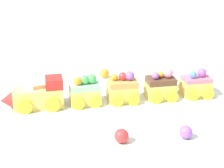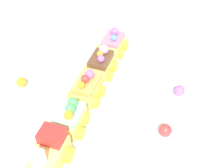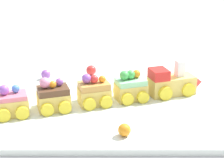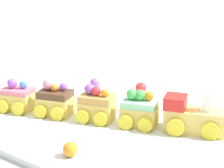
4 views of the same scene
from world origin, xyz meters
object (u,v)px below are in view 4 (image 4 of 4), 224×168
object	(u,v)px
cake_car_mint	(139,111)
gumball_purple	(95,83)
cake_train_locomotive	(198,119)
cake_car_caramel	(97,107)
gumball_orange	(70,149)
cake_car_strawberry	(18,99)
gumball_red	(141,88)
cake_car_chocolate	(55,102)

from	to	relation	value
cake_car_mint	gumball_purple	world-z (taller)	cake_car_mint
cake_train_locomotive	cake_car_caramel	size ratio (longest dim) A/B	1.67
gumball_orange	cake_car_mint	bearing A→B (deg)	83.68
cake_train_locomotive	cake_car_strawberry	world-z (taller)	cake_train_locomotive
cake_car_strawberry	gumball_orange	bearing A→B (deg)	-39.62
gumball_red	cake_car_caramel	bearing A→B (deg)	-85.08
cake_car_strawberry	cake_car_chocolate	bearing A→B (deg)	0.04
gumball_purple	gumball_red	bearing A→B (deg)	14.66
cake_car_chocolate	gumball_red	distance (m)	0.22
gumball_red	gumball_orange	bearing A→B (deg)	-76.79
cake_train_locomotive	gumball_red	bearing A→B (deg)	129.39
gumball_purple	cake_car_mint	bearing A→B (deg)	-31.74
gumball_red	gumball_orange	distance (m)	0.33
cake_car_caramel	cake_car_chocolate	world-z (taller)	cake_car_chocolate
cake_train_locomotive	gumball_purple	world-z (taller)	cake_train_locomotive
cake_car_strawberry	gumball_red	distance (m)	0.28
cake_car_caramel	gumball_orange	distance (m)	0.15
cake_car_mint	cake_car_strawberry	distance (m)	0.25
cake_car_strawberry	gumball_purple	size ratio (longest dim) A/B	3.35
cake_car_chocolate	gumball_red	size ratio (longest dim) A/B	3.14
cake_car_strawberry	gumball_red	world-z (taller)	cake_car_strawberry
gumball_red	gumball_orange	world-z (taller)	gumball_red
cake_car_mint	gumball_purple	bearing A→B (deg)	130.33
cake_car_strawberry	cake_train_locomotive	bearing A→B (deg)	-0.03
cake_car_strawberry	cake_car_mint	bearing A→B (deg)	0.03
cake_car_strawberry	gumball_red	bearing A→B (deg)	40.19
cake_car_chocolate	gumball_red	world-z (taller)	cake_car_chocolate
cake_car_strawberry	gumball_purple	world-z (taller)	cake_car_strawberry
cake_train_locomotive	cake_car_chocolate	xyz separation A→B (m)	(-0.26, -0.08, 0.00)
cake_car_chocolate	cake_car_strawberry	distance (m)	0.08
gumball_red	cake_train_locomotive	bearing A→B (deg)	-32.69
gumball_orange	gumball_purple	distance (m)	0.35
cake_car_caramel	gumball_red	size ratio (longest dim) A/B	3.14
cake_train_locomotive	cake_car_strawberry	distance (m)	0.36
cake_car_chocolate	gumball_orange	xyz separation A→B (m)	(0.14, -0.11, -0.01)
cake_car_mint	cake_car_chocolate	bearing A→B (deg)	-179.97
cake_car_mint	gumball_red	bearing A→B (deg)	103.07
gumball_red	gumball_purple	size ratio (longest dim) A/B	1.07
cake_car_chocolate	cake_car_strawberry	size ratio (longest dim) A/B	1.00
cake_train_locomotive	gumball_purple	xyz separation A→B (m)	(-0.30, 0.09, -0.01)
cake_car_strawberry	gumball_purple	xyz separation A→B (m)	(0.03, 0.20, -0.01)
cake_train_locomotive	cake_car_caramel	xyz separation A→B (m)	(-0.18, -0.06, 0.00)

